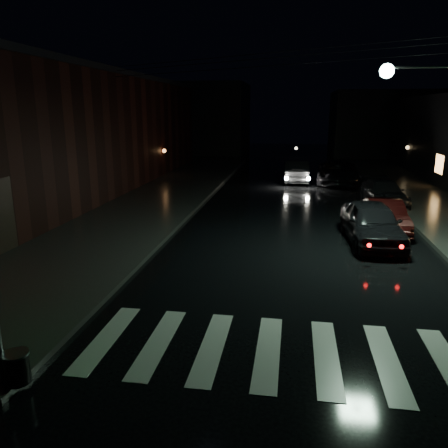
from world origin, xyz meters
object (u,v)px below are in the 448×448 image
at_px(parked_car_b, 385,216).
at_px(parked_car_a, 372,223).
at_px(oncoming_car, 296,171).
at_px(parked_car_d, 337,172).
at_px(parked_car_c, 383,193).

bearing_deg(parked_car_b, parked_car_a, -114.92).
xyz_separation_m(parked_car_a, oncoming_car, (-2.81, 14.45, -0.03)).
height_order(parked_car_b, parked_car_d, parked_car_d).
xyz_separation_m(parked_car_a, parked_car_b, (0.85, 1.91, -0.14)).
xyz_separation_m(parked_car_a, parked_car_c, (1.80, 7.37, -0.14)).
bearing_deg(parked_car_d, oncoming_car, 179.07).
bearing_deg(parked_car_c, oncoming_car, 118.41).
bearing_deg(oncoming_car, parked_car_b, 104.71).
xyz_separation_m(parked_car_d, oncoming_car, (-2.81, 0.26, -0.03)).
bearing_deg(parked_car_c, parked_car_b, -104.52).
relative_size(parked_car_d, oncoming_car, 1.24).
height_order(parked_car_a, parked_car_c, parked_car_a).
bearing_deg(parked_car_d, parked_car_a, -85.61).
height_order(parked_car_c, parked_car_d, parked_car_d).
bearing_deg(parked_car_b, parked_car_d, 93.01).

